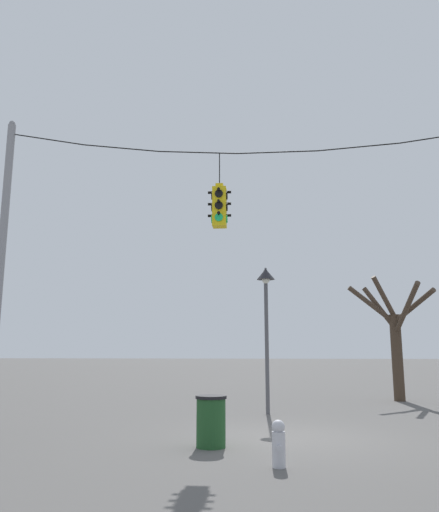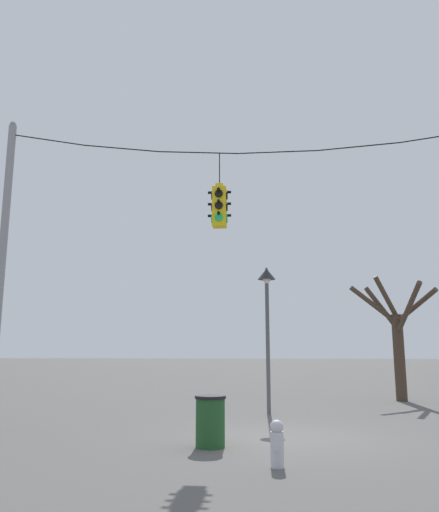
% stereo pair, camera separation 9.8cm
% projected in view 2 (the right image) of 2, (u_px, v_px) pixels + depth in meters
% --- Properties ---
extents(ground_plane, '(200.00, 200.00, 0.00)m').
position_uv_depth(ground_plane, '(284.00, 438.00, 10.96)').
color(ground_plane, '#565451').
extents(utility_pole_left, '(0.20, 0.20, 7.94)m').
position_uv_depth(utility_pole_left, '(1.00, 267.00, 12.68)').
color(utility_pole_left, gray).
rests_on(utility_pole_left, ground_plane).
extents(span_wire, '(14.10, 0.03, 0.80)m').
position_uv_depth(span_wire, '(277.00, 142.00, 12.59)').
color(span_wire, black).
extents(traffic_light_near_right_pole, '(0.58, 0.58, 1.93)m').
position_uv_depth(traffic_light_near_right_pole, '(220.00, 207.00, 12.42)').
color(traffic_light_near_right_pole, yellow).
extents(street_lamp, '(0.54, 0.93, 4.38)m').
position_uv_depth(street_lamp, '(267.00, 298.00, 15.23)').
color(street_lamp, '#515156').
rests_on(street_lamp, ground_plane).
extents(bare_tree, '(2.83, 2.83, 4.71)m').
position_uv_depth(bare_tree, '(397.00, 336.00, 18.95)').
color(bare_tree, '#423326').
rests_on(bare_tree, ground_plane).
extents(fire_hydrant, '(0.22, 0.30, 0.75)m').
position_uv_depth(fire_hydrant, '(277.00, 443.00, 8.22)').
color(fire_hydrant, silver).
rests_on(fire_hydrant, ground_plane).
extents(trash_bin, '(0.63, 0.63, 0.99)m').
position_uv_depth(trash_bin, '(210.00, 421.00, 9.93)').
color(trash_bin, '#1E4C23').
rests_on(trash_bin, ground_plane).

